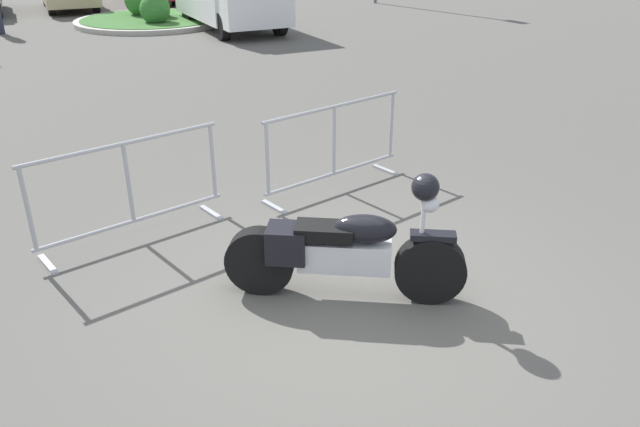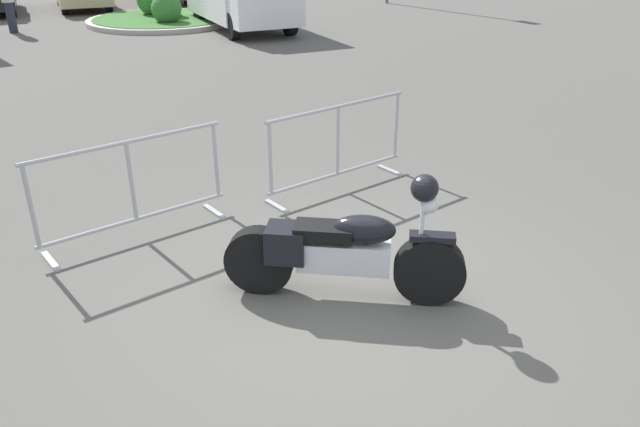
# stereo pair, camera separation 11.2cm
# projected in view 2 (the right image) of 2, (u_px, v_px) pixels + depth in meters

# --- Properties ---
(ground_plane) EXTENTS (120.00, 120.00, 0.00)m
(ground_plane) POSITION_uv_depth(u_px,v_px,m) (344.00, 304.00, 5.48)
(ground_plane) COLOR #54514C
(motorcycle) EXTENTS (1.78, 1.44, 1.20)m
(motorcycle) POSITION_uv_depth(u_px,v_px,m) (343.00, 251.00, 5.41)
(motorcycle) COLOR black
(motorcycle) RESTS_ON ground
(crowd_barrier_near) EXTENTS (2.06, 0.69, 1.07)m
(crowd_barrier_near) POSITION_uv_depth(u_px,v_px,m) (132.00, 188.00, 6.40)
(crowd_barrier_near) COLOR #9EA0A5
(crowd_barrier_near) RESTS_ON ground
(crowd_barrier_far) EXTENTS (2.06, 0.69, 1.07)m
(crowd_barrier_far) POSITION_uv_depth(u_px,v_px,m) (338.00, 147.00, 7.56)
(crowd_barrier_far) COLOR #9EA0A5
(crowd_barrier_far) RESTS_ON ground
(pedestrian) EXTENTS (0.46, 0.46, 1.69)m
(pedestrian) POSITION_uv_depth(u_px,v_px,m) (7.00, 0.00, 17.72)
(pedestrian) COLOR #262838
(pedestrian) RESTS_ON ground
(planter_island) EXTENTS (4.74, 4.74, 1.19)m
(planter_island) POSITION_uv_depth(u_px,v_px,m) (162.00, 13.00, 19.82)
(planter_island) COLOR #ADA89E
(planter_island) RESTS_ON ground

